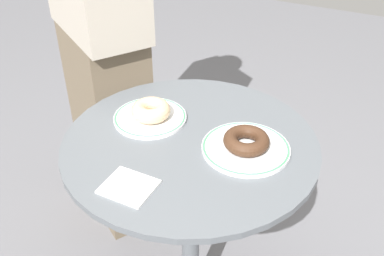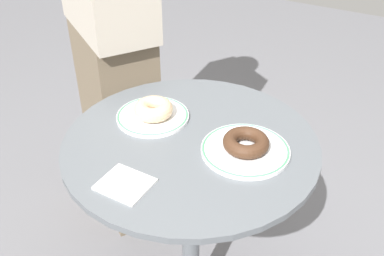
% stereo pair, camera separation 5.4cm
% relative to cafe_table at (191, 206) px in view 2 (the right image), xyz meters
% --- Properties ---
extents(cafe_table, '(0.69, 0.69, 0.76)m').
position_rel_cafe_table_xyz_m(cafe_table, '(0.00, 0.00, 0.00)').
color(cafe_table, '#565B60').
rests_on(cafe_table, ground).
extents(plate_left, '(0.21, 0.21, 0.01)m').
position_rel_cafe_table_xyz_m(plate_left, '(-0.15, 0.04, 0.25)').
color(plate_left, white).
rests_on(plate_left, cafe_table).
extents(plate_right, '(0.23, 0.23, 0.01)m').
position_rel_cafe_table_xyz_m(plate_right, '(0.15, 0.03, 0.25)').
color(plate_right, white).
rests_on(plate_right, cafe_table).
extents(donut_glazed, '(0.13, 0.13, 0.04)m').
position_rel_cafe_table_xyz_m(donut_glazed, '(-0.14, 0.04, 0.28)').
color(donut_glazed, '#E0B789').
rests_on(donut_glazed, plate_left).
extents(donut_chocolate, '(0.15, 0.15, 0.04)m').
position_rel_cafe_table_xyz_m(donut_chocolate, '(0.15, 0.03, 0.28)').
color(donut_chocolate, '#422819').
rests_on(donut_chocolate, plate_right).
extents(paper_napkin, '(0.12, 0.10, 0.01)m').
position_rel_cafe_table_xyz_m(paper_napkin, '(-0.04, -0.23, 0.25)').
color(paper_napkin, white).
rests_on(paper_napkin, cafe_table).
extents(person_figure, '(0.49, 0.42, 1.70)m').
position_rel_cafe_table_xyz_m(person_figure, '(-0.53, 0.33, 0.32)').
color(person_figure, brown).
rests_on(person_figure, ground).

